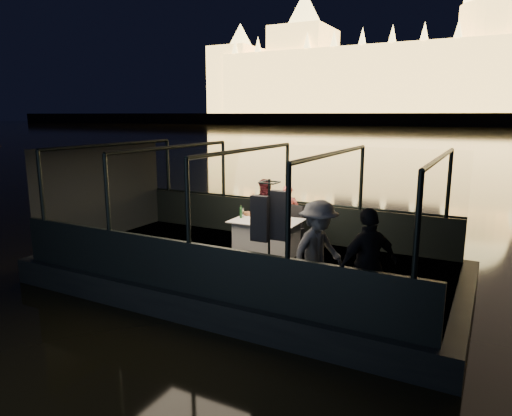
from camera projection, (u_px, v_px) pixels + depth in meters
The scene contains 28 objects.
river_water at pixel (471, 135), 78.90m from camera, with size 500.00×500.00×0.00m, color black.
boat_hull at pixel (247, 283), 9.61m from camera, with size 8.60×4.40×1.00m, color black.
boat_deck at pixel (247, 262), 9.51m from camera, with size 8.00×4.00×0.04m, color black.
gunwale_port at pixel (287, 220), 11.15m from camera, with size 8.00×0.08×0.90m, color black.
gunwale_starboard at pixel (190, 268), 7.68m from camera, with size 8.00×0.08×0.90m, color black.
cabin_glass_port at pixel (287, 174), 10.92m from camera, with size 8.00×0.02×1.40m, color #99B2B2, non-canonical shape.
cabin_glass_starboard at pixel (188, 201), 7.45m from camera, with size 8.00×0.02×1.40m, color #99B2B2, non-canonical shape.
cabin_roof_glass at pixel (247, 150), 9.04m from camera, with size 8.00×4.00×0.02m, color #99B2B2, non-canonical shape.
end_wall_fore at pixel (103, 192), 11.11m from camera, with size 0.02×4.00×2.30m, color black, non-canonical shape.
end_wall_aft at pixel (461, 229), 7.44m from camera, with size 0.02×4.00×2.30m, color black, non-canonical shape.
canopy_ribs at pixel (247, 207), 9.28m from camera, with size 8.00×4.00×2.30m, color black, non-canonical shape.
embankment at pixel (489, 121), 191.29m from camera, with size 400.00×140.00×6.00m, color #423D33.
parliament_building at pixel (495, 38), 155.35m from camera, with size 220.00×32.00×60.00m, color #F2D18C, non-canonical shape.
dining_table_central at pixel (267, 237), 9.86m from camera, with size 1.45×1.05×0.77m, color silver.
chair_port_left at pixel (261, 226), 10.55m from camera, with size 0.44×0.44×0.95m, color black.
chair_port_right at pixel (291, 230), 10.22m from camera, with size 0.45×0.45×0.97m, color black.
coat_stand at pixel (269, 243), 7.58m from camera, with size 0.55×0.44×1.97m, color black, non-canonical shape.
person_woman_coral at pixel (288, 213), 10.58m from camera, with size 0.50×0.33×1.39m, color #F16757.
person_man_maroon at pixel (266, 210), 10.95m from camera, with size 0.71×0.55×1.48m, color #44131A.
passenger_stripe at pixel (318, 252), 7.25m from camera, with size 1.09×0.62×1.69m, color white.
passenger_dark at pixel (368, 265), 6.59m from camera, with size 1.00×0.42×1.70m, color black.
wine_bottle at pixel (241, 211), 9.97m from camera, with size 0.06×0.06×0.28m, color #153B1D.
bread_basket at pixel (248, 213), 10.26m from camera, with size 0.18×0.18×0.07m, color brown.
amber_candle at pixel (265, 217), 9.94m from camera, with size 0.05×0.05×0.07m, color #FF923F.
plate_near at pixel (278, 220), 9.78m from camera, with size 0.25×0.25×0.02m, color white.
plate_far at pixel (256, 215), 10.27m from camera, with size 0.26×0.26×0.02m, color white.
wine_glass_white at pixel (243, 213), 10.06m from camera, with size 0.06×0.06×0.18m, color white, non-canonical shape.
wine_glass_red at pixel (274, 212), 10.12m from camera, with size 0.07×0.07×0.21m, color white, non-canonical shape.
Camera 1 is at (4.41, -7.95, 3.49)m, focal length 32.00 mm.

